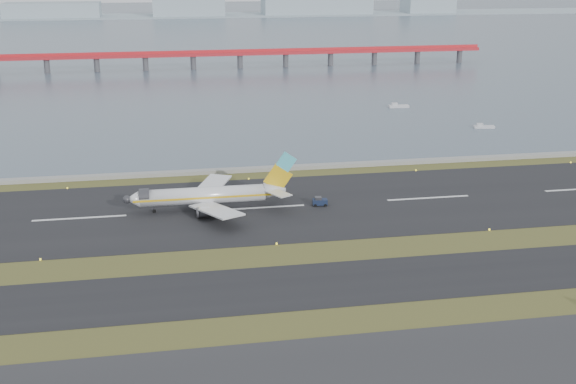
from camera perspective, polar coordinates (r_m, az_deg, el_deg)
name	(u,v)px	position (r m, az deg, el deg)	size (l,w,h in m)	color
ground	(283,260)	(136.54, -0.40, -5.36)	(1000.00, 1000.00, 0.00)	#324418
taxiway_strip	(295,286)	(125.76, 0.52, -7.47)	(1000.00, 18.00, 0.10)	black
runway_strip	(261,208)	(164.19, -2.16, -1.26)	(1000.00, 45.00, 0.10)	black
seawall	(245,170)	(192.42, -3.40, 1.76)	(1000.00, 2.50, 1.00)	gray
bay_water	(185,31)	(586.51, -8.14, 12.49)	(1400.00, 800.00, 1.30)	#404E5C
red_pier	(240,54)	(378.77, -3.82, 10.82)	(260.00, 5.00, 10.20)	red
far_shoreline	(192,9)	(745.98, -7.59, 14.11)	(1400.00, 80.00, 60.50)	#96A7B1
airliner	(210,195)	(162.82, -6.18, -0.26)	(38.52, 32.89, 12.80)	silver
pushback_tug	(320,201)	(165.44, 2.52, -0.75)	(3.52, 2.31, 2.14)	#141F39
workboat_near	(483,127)	(250.93, 15.18, 5.01)	(7.11, 3.38, 1.66)	silver
workboat_far	(398,106)	(279.73, 8.68, 6.73)	(7.76, 2.67, 1.87)	silver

